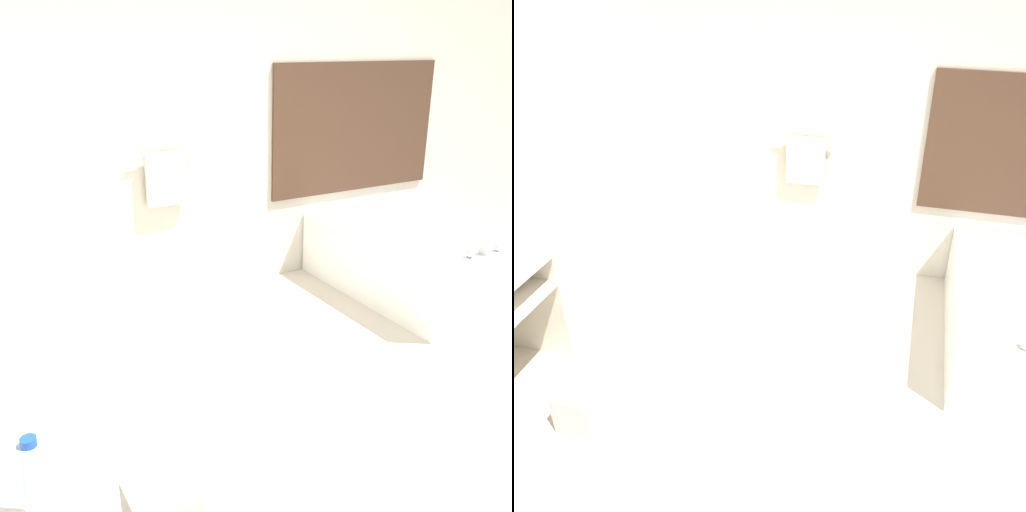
# 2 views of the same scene
# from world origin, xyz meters

# --- Properties ---
(ground_plane) EXTENTS (16.00, 16.00, 0.00)m
(ground_plane) POSITION_xyz_m (0.00, 0.00, 0.00)
(ground_plane) COLOR beige
(ground_plane) RESTS_ON ground
(wall_back_with_blinds) EXTENTS (7.40, 0.13, 2.70)m
(wall_back_with_blinds) POSITION_xyz_m (0.05, 2.23, 1.34)
(wall_back_with_blinds) COLOR silver
(wall_back_with_blinds) RESTS_ON ground_plane
(bathtub) EXTENTS (1.04, 1.58, 0.65)m
(bathtub) POSITION_xyz_m (1.48, 1.40, 0.29)
(bathtub) COLOR white
(bathtub) RESTS_ON ground_plane
(water_bottle_1) EXTENTS (0.06, 0.06, 0.22)m
(water_bottle_1) POSITION_xyz_m (-1.69, -0.68, 1.02)
(water_bottle_1) COLOR silver
(water_bottle_1) RESTS_ON vanity_counter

